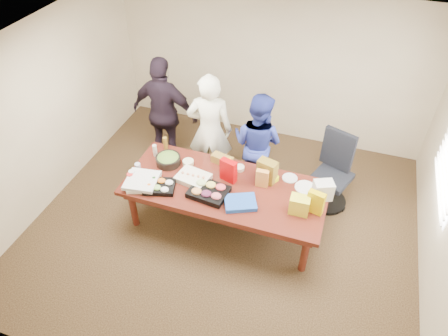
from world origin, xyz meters
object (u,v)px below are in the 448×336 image
at_px(office_chair, 332,175).
at_px(person_right, 257,143).
at_px(salad_bowl, 168,160).
at_px(sheet_cake, 193,178).
at_px(person_center, 210,130).
at_px(conference_table, 225,205).

distance_m(office_chair, person_right, 1.22).
xyz_separation_m(person_right, salad_bowl, (-1.14, -0.77, -0.04)).
distance_m(office_chair, sheet_cake, 2.08).
bearing_deg(office_chair, person_center, -158.78).
distance_m(office_chair, person_center, 1.97).
xyz_separation_m(person_center, sheet_cake, (0.09, -0.92, -0.17)).
distance_m(sheet_cake, salad_bowl, 0.53).
relative_size(person_right, salad_bowl, 4.63).
height_order(sheet_cake, salad_bowl, salad_bowl).
bearing_deg(salad_bowl, office_chair, 17.18).
relative_size(person_center, salad_bowl, 5.22).
distance_m(person_right, sheet_cake, 1.19).
bearing_deg(office_chair, sheet_cake, -132.26).
bearing_deg(person_center, conference_table, 107.54).
relative_size(conference_table, salad_bowl, 7.63).
distance_m(person_center, sheet_cake, 0.94).
xyz_separation_m(office_chair, sheet_cake, (-1.85, -0.94, 0.20)).
relative_size(conference_table, person_center, 1.46).
relative_size(sheet_cake, salad_bowl, 1.22).
bearing_deg(sheet_cake, salad_bowl, 165.67).
bearing_deg(conference_table, sheet_cake, -177.68).
relative_size(person_right, sheet_cake, 3.79).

